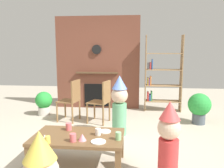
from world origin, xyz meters
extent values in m
plane|color=#BCB29E|center=(0.00, 0.00, 0.00)|extent=(12.00, 12.00, 0.00)
cube|color=brown|center=(-0.45, 2.60, 1.20)|extent=(2.20, 0.18, 2.40)
cube|color=black|center=(-0.45, 2.50, 0.35)|extent=(0.70, 0.02, 0.60)
cube|color=brown|center=(-0.45, 2.46, 0.95)|extent=(1.10, 0.10, 0.04)
cylinder|color=black|center=(-0.46, 2.48, 1.55)|extent=(0.24, 0.04, 0.24)
cube|color=#9E7A51|center=(0.80, 2.40, 0.95)|extent=(0.02, 0.28, 1.90)
cube|color=#9E7A51|center=(1.68, 2.40, 0.95)|extent=(0.02, 0.28, 1.90)
cube|color=#9E7A51|center=(1.24, 2.40, 0.25)|extent=(0.86, 0.28, 0.02)
cube|color=#9E7A51|center=(1.24, 2.40, 0.65)|extent=(0.86, 0.28, 0.02)
cube|color=#9E7A51|center=(1.24, 2.40, 1.05)|extent=(0.86, 0.28, 0.02)
cube|color=#9E7A51|center=(1.24, 2.40, 1.45)|extent=(0.86, 0.28, 0.02)
cube|color=#B23333|center=(0.87, 2.40, 0.37)|extent=(0.04, 0.20, 0.22)
cube|color=#3359A5|center=(0.92, 2.40, 0.34)|extent=(0.03, 0.20, 0.16)
cube|color=#3F8C4C|center=(0.96, 2.40, 0.38)|extent=(0.03, 0.20, 0.24)
cube|color=gold|center=(0.86, 2.40, 0.75)|extent=(0.02, 0.20, 0.18)
cube|color=#8C4C99|center=(0.89, 2.40, 0.75)|extent=(0.02, 0.20, 0.17)
cube|color=#D87F3F|center=(0.93, 2.40, 0.77)|extent=(0.03, 0.20, 0.22)
cube|color=#4C4C51|center=(0.87, 2.40, 1.14)|extent=(0.03, 0.20, 0.16)
cube|color=#B23333|center=(0.91, 2.40, 1.15)|extent=(0.03, 0.20, 0.17)
cube|color=#3359A5|center=(0.96, 2.40, 1.19)|extent=(0.02, 0.20, 0.25)
cube|color=brown|center=(-0.20, -0.54, 0.40)|extent=(1.18, 0.69, 0.04)
cube|color=brown|center=(-0.75, -0.84, 0.19)|extent=(0.07, 0.07, 0.38)
cube|color=brown|center=(0.35, -0.84, 0.19)|extent=(0.07, 0.07, 0.38)
cube|color=brown|center=(-0.75, -0.24, 0.19)|extent=(0.07, 0.07, 0.38)
cube|color=brown|center=(0.35, -0.24, 0.19)|extent=(0.07, 0.07, 0.38)
cylinder|color=#8CD18C|center=(0.33, -0.64, 0.47)|extent=(0.07, 0.07, 0.10)
cylinder|color=#E5666B|center=(-0.38, -0.36, 0.47)|extent=(0.08, 0.08, 0.10)
cylinder|color=silver|center=(0.06, -0.51, 0.47)|extent=(0.07, 0.07, 0.09)
cylinder|color=#E5666B|center=(-0.21, -0.74, 0.47)|extent=(0.08, 0.08, 0.10)
cylinder|color=#F2CC4C|center=(-0.50, -0.82, 0.46)|extent=(0.07, 0.07, 0.09)
cylinder|color=white|center=(0.13, -0.38, 0.43)|extent=(0.17, 0.17, 0.01)
cylinder|color=white|center=(0.10, -0.73, 0.43)|extent=(0.18, 0.18, 0.01)
cone|color=pink|center=(-0.11, -0.70, 0.46)|extent=(0.10, 0.10, 0.09)
cube|color=silver|center=(-0.62, -0.66, 0.42)|extent=(0.06, 0.15, 0.01)
cone|color=#F2D14C|center=(-0.14, -1.85, 0.86)|extent=(0.24, 0.24, 0.21)
cylinder|color=#D13838|center=(0.92, -0.79, 0.26)|extent=(0.23, 0.23, 0.51)
sphere|color=beige|center=(0.92, -0.79, 0.65)|extent=(0.27, 0.27, 0.27)
cone|color=#EA4C4C|center=(0.92, -0.79, 0.85)|extent=(0.24, 0.24, 0.21)
cylinder|color=#66B27F|center=(0.26, 0.64, 0.29)|extent=(0.26, 0.26, 0.58)
sphere|color=beige|center=(0.26, 0.64, 0.73)|extent=(0.30, 0.30, 0.30)
cone|color=#668CE5|center=(0.26, 0.64, 0.96)|extent=(0.27, 0.27, 0.24)
cube|color=olive|center=(-0.90, 1.35, 0.44)|extent=(0.47, 0.47, 0.02)
cube|color=olive|center=(-0.72, 1.31, 0.68)|extent=(0.10, 0.40, 0.45)
cylinder|color=olive|center=(-1.04, 1.56, 0.21)|extent=(0.04, 0.04, 0.43)
cylinder|color=olive|center=(-1.11, 1.20, 0.21)|extent=(0.04, 0.04, 0.43)
cylinder|color=olive|center=(-0.69, 1.49, 0.21)|extent=(0.04, 0.04, 0.43)
cylinder|color=olive|center=(-0.76, 1.14, 0.21)|extent=(0.04, 0.04, 0.43)
cube|color=olive|center=(-0.23, 1.30, 0.44)|extent=(0.49, 0.49, 0.02)
cube|color=olive|center=(-0.05, 1.25, 0.68)|extent=(0.13, 0.39, 0.45)
cylinder|color=olive|center=(-0.36, 1.52, 0.21)|extent=(0.04, 0.04, 0.43)
cylinder|color=olive|center=(-0.45, 1.17, 0.21)|extent=(0.04, 0.04, 0.43)
cylinder|color=olive|center=(-0.01, 1.42, 0.21)|extent=(0.04, 0.04, 0.43)
cylinder|color=olive|center=(-0.10, 1.08, 0.21)|extent=(0.04, 0.04, 0.43)
cylinder|color=#4C5660|center=(1.88, 1.42, 0.11)|extent=(0.26, 0.26, 0.21)
sphere|color=green|center=(1.88, 1.42, 0.41)|extent=(0.47, 0.47, 0.47)
cylinder|color=beige|center=(-1.60, 1.70, 0.10)|extent=(0.27, 0.27, 0.20)
sphere|color=green|center=(-1.60, 1.70, 0.37)|extent=(0.39, 0.39, 0.39)
camera|label=1|loc=(0.52, -3.30, 1.52)|focal=36.03mm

